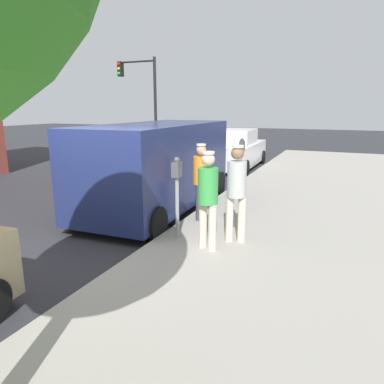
{
  "coord_description": "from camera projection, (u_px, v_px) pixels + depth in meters",
  "views": [
    {
      "loc": [
        4.11,
        -4.92,
        2.53
      ],
      "look_at": [
        1.65,
        0.79,
        1.05
      ],
      "focal_mm": 33.21,
      "sensor_mm": 36.0,
      "label": 1
    }
  ],
  "objects": [
    {
      "name": "pedestrian_in_gray",
      "position": [
        236.0,
        187.0,
        6.26
      ],
      "size": [
        0.36,
        0.34,
        1.75
      ],
      "color": "beige",
      "rests_on": "sidewalk_slab"
    },
    {
      "name": "parking_meter_near",
      "position": [
        177.0,
        184.0,
        6.47
      ],
      "size": [
        0.14,
        0.18,
        1.52
      ],
      "color": "gray",
      "rests_on": "sidewalk_slab"
    },
    {
      "name": "traffic_light_corner",
      "position": [
        142.0,
        89.0,
        19.84
      ],
      "size": [
        2.48,
        0.42,
        5.2
      ],
      "color": "black",
      "rests_on": "ground"
    },
    {
      "name": "ground_plane",
      "position": [
        93.0,
        248.0,
        6.57
      ],
      "size": [
        80.0,
        80.0,
        0.0
      ],
      "primitive_type": "plane",
      "color": "#2D2D33"
    },
    {
      "name": "parking_meter_far",
      "position": [
        242.0,
        155.0,
        10.37
      ],
      "size": [
        0.14,
        0.18,
        1.52
      ],
      "color": "gray",
      "rests_on": "sidewalk_slab"
    },
    {
      "name": "parked_van",
      "position": [
        159.0,
        164.0,
        8.9
      ],
      "size": [
        2.27,
        5.26,
        2.15
      ],
      "color": "navy",
      "rests_on": "ground"
    },
    {
      "name": "parked_sedan_ahead",
      "position": [
        234.0,
        150.0,
        15.11
      ],
      "size": [
        2.04,
        4.45,
        1.65
      ],
      "color": "white",
      "rests_on": "ground"
    },
    {
      "name": "pedestrian_in_green",
      "position": [
        208.0,
        194.0,
        5.94
      ],
      "size": [
        0.34,
        0.34,
        1.69
      ],
      "color": "beige",
      "rests_on": "sidewalk_slab"
    },
    {
      "name": "sidewalk_slab",
      "position": [
        286.0,
        280.0,
        5.2
      ],
      "size": [
        5.0,
        32.0,
        0.15
      ],
      "primitive_type": "cube",
      "color": "#9E998E",
      "rests_on": "ground"
    },
    {
      "name": "pedestrian_in_orange",
      "position": [
        201.0,
        177.0,
        7.58
      ],
      "size": [
        0.34,
        0.36,
        1.64
      ],
      "color": "#383D47",
      "rests_on": "sidewalk_slab"
    }
  ]
}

